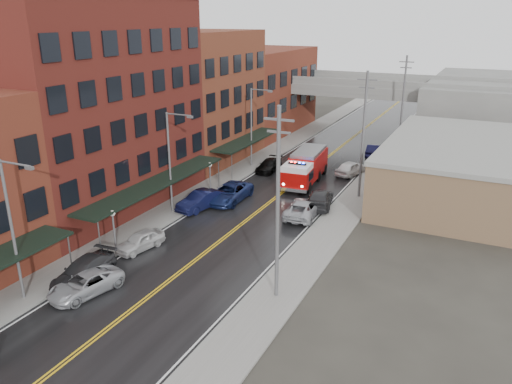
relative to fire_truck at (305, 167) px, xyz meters
The scene contains 32 objects.
road 7.37m from the fire_truck, 96.83° to the right, with size 11.00×160.00×0.02m, color black.
sidewalk_left 10.95m from the fire_truck, 138.88° to the right, with size 3.00×160.00×0.15m, color slate.
sidewalk_right 9.75m from the fire_truck, 47.82° to the right, with size 3.00×160.00×0.15m, color slate.
curb_left 9.78m from the fire_truck, 132.42° to the right, with size 0.30×160.00×0.15m, color gray.
curb_right 8.74m from the fire_truck, 56.01° to the right, with size 0.30×160.00×0.15m, color gray.
brick_building_b 21.27m from the fire_truck, 135.07° to the right, with size 9.00×20.00×18.00m, color #4F1A15.
brick_building_c 15.65m from the fire_truck, 166.55° to the left, with size 9.00×15.00×15.00m, color brown.
brick_building_far 25.58m from the fire_truck, 124.12° to the left, with size 9.00×20.00×12.00m, color maroon.
tan_building 15.44m from the fire_truck, 10.78° to the left, with size 14.00×22.00×5.00m, color brown.
right_far_block 37.16m from the fire_truck, 62.46° to the left, with size 18.00×30.00×8.00m, color slate.
awning_1 16.45m from the fire_truck, 120.59° to the right, with size 2.60×18.00×3.09m.
awning_2 9.09m from the fire_truck, 157.92° to the left, with size 2.60×13.00×3.09m.
globe_lamp_1 22.33m from the fire_truck, 108.95° to the right, with size 0.44×0.44×3.12m.
globe_lamp_2 10.18m from the fire_truck, 135.54° to the right, with size 0.44×0.44×3.12m.
street_lamp_0 30.24m from the fire_truck, 104.26° to the right, with size 2.64×0.22×9.00m.
street_lamp_1 15.45m from the fire_truck, 119.43° to the right, with size 2.64×0.22×9.00m.
street_lamp_2 8.66m from the fire_truck, 158.71° to the left, with size 2.64×0.22×9.00m.
utility_pole_0 23.46m from the fire_truck, 73.99° to the right, with size 1.80×0.24×12.00m.
utility_pole_1 8.10m from the fire_truck, 18.44° to the right, with size 1.80×0.24×12.00m.
utility_pole_2 19.52m from the fire_truck, 70.46° to the left, with size 1.80×0.24×12.00m.
overpass 25.26m from the fire_truck, 91.96° to the left, with size 40.00×10.00×7.50m.
fire_truck is the anchor object (origin of this frame).
parked_car_left_2 27.34m from the fire_truck, 99.80° to the right, with size 2.22×4.81×1.34m, color #A5A7AD.
parked_car_left_3 26.49m from the fire_truck, 102.77° to the right, with size 2.11×5.19×1.51m, color #2B2B2E.
parked_car_left_4 21.09m from the fire_truck, 105.27° to the right, with size 1.60×3.99×1.36m, color silver.
parked_car_left_5 12.70m from the fire_truck, 117.52° to the right, with size 1.72×4.93×1.62m, color black.
parked_car_left_6 9.48m from the fire_truck, 118.16° to the right, with size 2.71×5.88×1.63m, color navy.
parked_car_left_7 5.57m from the fire_truck, 157.58° to the left, with size 1.86×4.57×1.33m, color black.
parked_car_right_0 9.51m from the fire_truck, 70.48° to the right, with size 2.49×5.39×1.50m, color #A3A5AB.
parked_car_right_1 7.14m from the fire_truck, 58.44° to the right, with size 2.18×5.36×1.56m, color #262629.
parked_car_right_2 6.03m from the fire_truck, 51.89° to the left, with size 1.84×4.59×1.56m, color white.
parked_car_right_3 14.17m from the fire_truck, 72.94° to the left, with size 1.60×4.60×1.51m, color black.
Camera 1 is at (17.81, -10.04, 16.61)m, focal length 35.00 mm.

